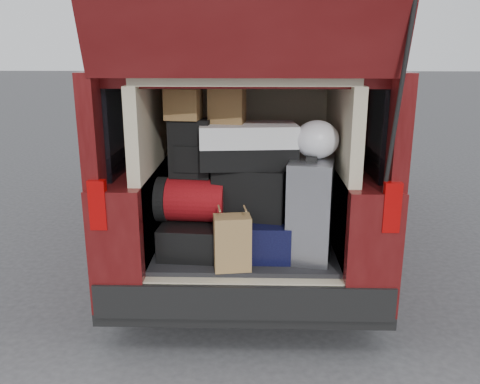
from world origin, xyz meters
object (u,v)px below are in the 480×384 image
Objects in this scene: red_duffel at (192,199)px; backpack at (191,148)px; twotone_duffel at (248,145)px; kraft_bag at (232,243)px; silver_roller at (310,208)px; black_soft_case at (251,192)px; navy_hardshell at (255,233)px; black_hardshell at (193,234)px.

backpack is (-0.00, 0.05, 0.34)m from red_duffel.
twotone_duffel is (0.38, 0.04, 0.37)m from red_duffel.
kraft_bag is at bearing -42.37° from red_duffel.
silver_roller is 0.81m from red_duffel.
kraft_bag is at bearing -98.10° from black_soft_case.
navy_hardshell is 1.60× the size of kraft_bag.
black_hardshell is 0.96× the size of navy_hardshell.
black_hardshell is 1.14× the size of black_soft_case.
kraft_bag reaches higher than black_hardshell.
navy_hardshell reaches higher than black_hardshell.
black_hardshell is at bearing 123.77° from kraft_bag.
silver_roller is at bearing -12.03° from navy_hardshell.
kraft_bag is at bearing -113.81° from navy_hardshell.
silver_roller is 1.40× the size of black_soft_case.
silver_roller reaches higher than black_hardshell.
twotone_duffel is at bearing 67.35° from kraft_bag.
twotone_duffel is (0.09, 0.35, 0.56)m from kraft_bag.
backpack is at bearing 173.68° from twotone_duffel.
silver_roller is 0.42m from black_soft_case.
black_soft_case is 0.32m from twotone_duffel.
twotone_duffel reaches higher than black_hardshell.
red_duffel is 1.16× the size of backpack.
navy_hardshell is 0.43m from silver_roller.
red_duffel is 0.71× the size of twotone_duffel.
black_hardshell is at bearing -168.62° from black_soft_case.
silver_roller is (0.36, -0.08, 0.21)m from navy_hardshell.
silver_roller is at bearing 17.16° from kraft_bag.
twotone_duffel reaches higher than red_duffel.
red_duffel reaches higher than kraft_bag.
kraft_bag is 0.90× the size of backpack.
red_duffel is at bearing -167.40° from black_soft_case.
kraft_bag is 0.78× the size of red_duffel.
black_hardshell is 0.50m from black_soft_case.
black_hardshell is at bearing -174.43° from silver_roller.
backpack is (-0.01, 0.04, 0.60)m from black_hardshell.
black_hardshell is 0.26m from red_duffel.
kraft_bag is 0.67m from twotone_duffel.
backpack is at bearing 121.14° from kraft_bag.
black_soft_case is 0.50m from backpack.
silver_roller is 0.59m from twotone_duffel.
black_soft_case is at bearing -179.76° from navy_hardshell.
backpack is at bearing 175.99° from navy_hardshell.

